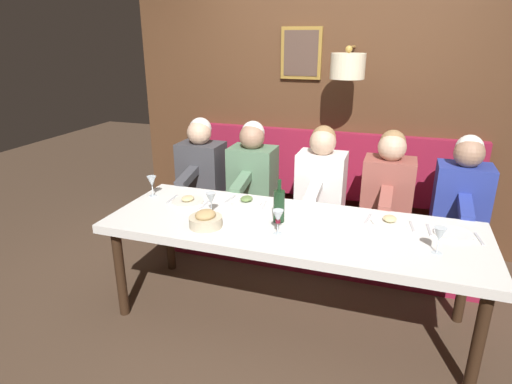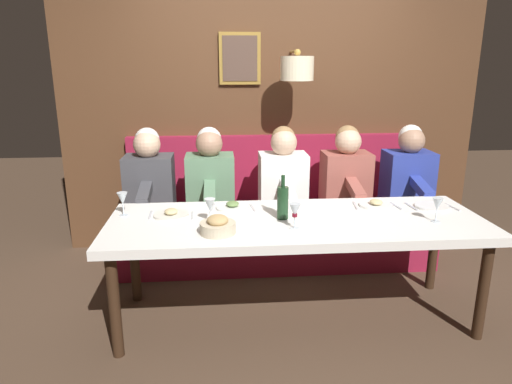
# 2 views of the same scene
# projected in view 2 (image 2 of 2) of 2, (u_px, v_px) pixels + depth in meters

# --- Properties ---
(ground_plane) EXTENTS (12.00, 12.00, 0.00)m
(ground_plane) POSITION_uv_depth(u_px,v_px,m) (294.00, 317.00, 3.29)
(ground_plane) COLOR #4C3828
(dining_table) EXTENTS (0.90, 2.52, 0.74)m
(dining_table) POSITION_uv_depth(u_px,v_px,m) (297.00, 228.00, 3.10)
(dining_table) COLOR silver
(dining_table) RESTS_ON ground_plane
(banquette_bench) EXTENTS (0.52, 2.72, 0.45)m
(banquette_bench) POSITION_uv_depth(u_px,v_px,m) (279.00, 241.00, 4.08)
(banquette_bench) COLOR maroon
(banquette_bench) RESTS_ON ground_plane
(back_wall_panel) EXTENTS (0.59, 3.92, 2.90)m
(back_wall_panel) POSITION_uv_depth(u_px,v_px,m) (272.00, 105.00, 4.31)
(back_wall_panel) COLOR #51331E
(back_wall_panel) RESTS_ON ground_plane
(diner_nearest) EXTENTS (0.60, 0.40, 0.79)m
(diner_nearest) POSITION_uv_depth(u_px,v_px,m) (408.00, 174.00, 4.00)
(diner_nearest) COLOR #283893
(diner_nearest) RESTS_ON banquette_bench
(diner_near) EXTENTS (0.60, 0.40, 0.79)m
(diner_near) POSITION_uv_depth(u_px,v_px,m) (346.00, 175.00, 3.95)
(diner_near) COLOR #934C42
(diner_near) RESTS_ON banquette_bench
(diner_middle) EXTENTS (0.60, 0.40, 0.79)m
(diner_middle) POSITION_uv_depth(u_px,v_px,m) (283.00, 176.00, 3.91)
(diner_middle) COLOR white
(diner_middle) RESTS_ON banquette_bench
(diner_far) EXTENTS (0.60, 0.40, 0.79)m
(diner_far) POSITION_uv_depth(u_px,v_px,m) (210.00, 178.00, 3.86)
(diner_far) COLOR #567A5B
(diner_far) RESTS_ON banquette_bench
(diner_farthest) EXTENTS (0.60, 0.40, 0.79)m
(diner_farthest) POSITION_uv_depth(u_px,v_px,m) (149.00, 179.00, 3.82)
(diner_farthest) COLOR #3D3D42
(diner_farthest) RESTS_ON banquette_bench
(place_setting_0) EXTENTS (0.24, 0.31, 0.05)m
(place_setting_0) POSITION_uv_depth(u_px,v_px,m) (171.00, 214.00, 3.14)
(place_setting_0) COLOR silver
(place_setting_0) RESTS_ON dining_table
(place_setting_1) EXTENTS (0.24, 0.33, 0.01)m
(place_setting_1) POSITION_uv_depth(u_px,v_px,m) (432.00, 206.00, 3.33)
(place_setting_1) COLOR white
(place_setting_1) RESTS_ON dining_table
(place_setting_2) EXTENTS (0.24, 0.32, 0.05)m
(place_setting_2) POSITION_uv_depth(u_px,v_px,m) (233.00, 206.00, 3.30)
(place_setting_2) COLOR white
(place_setting_2) RESTS_ON dining_table
(place_setting_3) EXTENTS (0.24, 0.33, 0.05)m
(place_setting_3) POSITION_uv_depth(u_px,v_px,m) (376.00, 204.00, 3.35)
(place_setting_3) COLOR white
(place_setting_3) RESTS_ON dining_table
(wine_glass_0) EXTENTS (0.07, 0.07, 0.16)m
(wine_glass_0) POSITION_uv_depth(u_px,v_px,m) (437.00, 205.00, 3.00)
(wine_glass_0) COLOR silver
(wine_glass_0) RESTS_ON dining_table
(wine_glass_1) EXTENTS (0.07, 0.07, 0.16)m
(wine_glass_1) POSITION_uv_depth(u_px,v_px,m) (295.00, 211.00, 2.88)
(wine_glass_1) COLOR silver
(wine_glass_1) RESTS_ON dining_table
(wine_glass_2) EXTENTS (0.07, 0.07, 0.16)m
(wine_glass_2) POSITION_uv_depth(u_px,v_px,m) (210.00, 206.00, 2.98)
(wine_glass_2) COLOR silver
(wine_glass_2) RESTS_ON dining_table
(wine_glass_3) EXTENTS (0.07, 0.07, 0.16)m
(wine_glass_3) POSITION_uv_depth(u_px,v_px,m) (122.00, 199.00, 3.12)
(wine_glass_3) COLOR silver
(wine_glass_3) RESTS_ON dining_table
(wine_bottle) EXTENTS (0.08, 0.08, 0.30)m
(wine_bottle) POSITION_uv_depth(u_px,v_px,m) (283.00, 202.00, 3.06)
(wine_bottle) COLOR #19381E
(wine_bottle) RESTS_ON dining_table
(bread_bowl) EXTENTS (0.22, 0.22, 0.12)m
(bread_bowl) POSITION_uv_depth(u_px,v_px,m) (218.00, 226.00, 2.81)
(bread_bowl) COLOR beige
(bread_bowl) RESTS_ON dining_table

